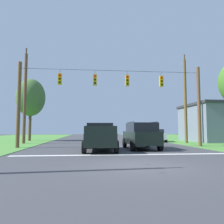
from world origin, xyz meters
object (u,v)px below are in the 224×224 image
at_px(tree_roadside_right, 31,98).
at_px(distant_car_crossing_white, 155,135).
at_px(overhead_signal_span, 112,100).
at_px(utility_pole_mid_right, 185,100).
at_px(suv_black, 141,135).
at_px(utility_pole_near_left, 25,96).
at_px(pickup_truck, 100,137).

bearing_deg(tree_roadside_right, distant_car_crossing_white, -12.01).
distance_m(overhead_signal_span, utility_pole_mid_right, 9.55).
xyz_separation_m(suv_black, utility_pole_near_left, (-10.77, 7.22, 3.99)).
bearing_deg(utility_pole_near_left, pickup_truck, -47.02).
height_order(overhead_signal_span, utility_pole_mid_right, utility_pole_mid_right).
bearing_deg(suv_black, utility_pole_mid_right, 43.85).
height_order(distant_car_crossing_white, tree_roadside_right, tree_roadside_right).
bearing_deg(overhead_signal_span, suv_black, -42.29).
bearing_deg(utility_pole_near_left, suv_black, -33.84).
bearing_deg(pickup_truck, tree_roadside_right, 121.33).
distance_m(pickup_truck, tree_roadside_right, 17.07).
xyz_separation_m(pickup_truck, utility_pole_near_left, (-7.58, 8.13, 4.08)).
bearing_deg(utility_pole_near_left, distant_car_crossing_white, 9.58).
height_order(suv_black, distant_car_crossing_white, suv_black).
distance_m(suv_black, utility_pole_near_left, 13.56).
relative_size(overhead_signal_span, distant_car_crossing_white, 3.53).
relative_size(distant_car_crossing_white, tree_roadside_right, 0.54).
xyz_separation_m(overhead_signal_span, pickup_truck, (-1.18, -2.75, -3.01)).
xyz_separation_m(utility_pole_mid_right, utility_pole_near_left, (-17.21, 1.02, 0.31)).
height_order(utility_pole_mid_right, utility_pole_near_left, utility_pole_near_left).
xyz_separation_m(distant_car_crossing_white, utility_pole_mid_right, (2.33, -3.53, 3.95)).
xyz_separation_m(overhead_signal_span, tree_roadside_right, (-9.71, 11.27, 1.70)).
distance_m(suv_black, utility_pole_mid_right, 9.67).
height_order(pickup_truck, utility_pole_near_left, utility_pole_near_left).
xyz_separation_m(suv_black, tree_roadside_right, (-11.72, 13.10, 4.62)).
bearing_deg(distant_car_crossing_white, suv_black, -112.93).
distance_m(overhead_signal_span, tree_roadside_right, 14.97).
bearing_deg(distant_car_crossing_white, utility_pole_mid_right, -56.58).
bearing_deg(suv_black, pickup_truck, -163.97).
height_order(overhead_signal_span, distant_car_crossing_white, overhead_signal_span).
height_order(overhead_signal_span, suv_black, overhead_signal_span).
bearing_deg(distant_car_crossing_white, utility_pole_near_left, -170.42).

